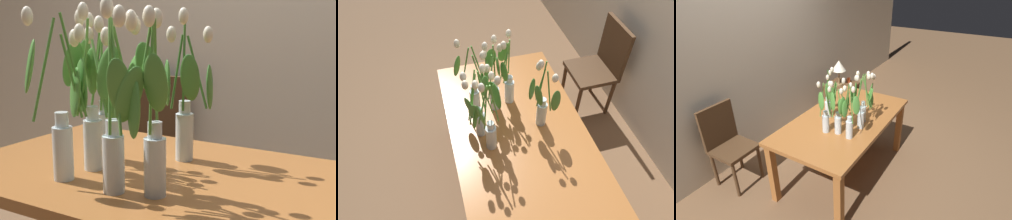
{
  "view_description": "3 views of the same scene",
  "coord_description": "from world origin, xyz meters",
  "views": [
    {
      "loc": [
        0.75,
        -1.31,
        1.26
      ],
      "look_at": [
        -0.07,
        0.07,
        0.95
      ],
      "focal_mm": 48.78,
      "sensor_mm": 36.0,
      "label": 1
    },
    {
      "loc": [
        1.24,
        -0.44,
        2.41
      ],
      "look_at": [
        -0.09,
        -0.07,
        0.9
      ],
      "focal_mm": 33.93,
      "sensor_mm": 36.0,
      "label": 2
    },
    {
      "loc": [
        -2.16,
        -1.28,
        2.18
      ],
      "look_at": [
        -0.08,
        -0.05,
        0.89
      ],
      "focal_mm": 28.58,
      "sensor_mm": 36.0,
      "label": 3
    }
  ],
  "objects": [
    {
      "name": "tulip_vase_3",
      "position": [
        -0.27,
        -0.11,
        0.95
      ],
      "size": [
        0.26,
        0.15,
        0.57
      ],
      "color": "silver",
      "rests_on": "dining_table"
    },
    {
      "name": "tulip_vase_1",
      "position": [
        -0.06,
        -0.24,
        0.98
      ],
      "size": [
        0.25,
        0.23,
        0.59
      ],
      "color": "silver",
      "rests_on": "dining_table"
    },
    {
      "name": "tulip_vase_0",
      "position": [
        -0.04,
        0.16,
        0.94
      ],
      "size": [
        0.17,
        0.19,
        0.57
      ],
      "color": "silver",
      "rests_on": "dining_table"
    },
    {
      "name": "dining_table",
      "position": [
        0.0,
        0.0,
        0.65
      ],
      "size": [
        1.6,
        0.9,
        0.74
      ],
      "color": "#A3602D",
      "rests_on": "ground"
    },
    {
      "name": "tulip_vase_4",
      "position": [
        -0.32,
        -0.0,
        0.96
      ],
      "size": [
        0.21,
        0.14,
        0.56
      ],
      "color": "silver",
      "rests_on": "dining_table"
    },
    {
      "name": "tulip_vase_5",
      "position": [
        -0.29,
        -0.22,
        0.96
      ],
      "size": [
        0.14,
        0.26,
        0.58
      ],
      "color": "silver",
      "rests_on": "dining_table"
    },
    {
      "name": "ground_plane",
      "position": [
        0.0,
        0.0,
        0.0
      ],
      "size": [
        18.0,
        18.0,
        0.0
      ],
      "primitive_type": "plane",
      "color": "brown"
    },
    {
      "name": "tulip_vase_2",
      "position": [
        0.04,
        -0.21,
        0.96
      ],
      "size": [
        0.19,
        0.21,
        0.57
      ],
      "color": "silver",
      "rests_on": "dining_table"
    },
    {
      "name": "dining_chair",
      "position": [
        -0.74,
        1.02,
        0.52
      ],
      "size": [
        0.4,
        0.4,
        0.93
      ],
      "color": "#4C331E",
      "rests_on": "ground"
    }
  ]
}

